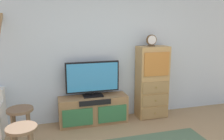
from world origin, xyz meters
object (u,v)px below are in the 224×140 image
Objects in this scene: side_cabinet at (152,82)px; desk_clock at (151,41)px; television at (93,78)px; bar_stool_far at (21,122)px; media_console at (93,110)px.

side_cabinet is 0.81m from desk_clock.
bar_stool_far is at bearing -142.56° from television.
media_console is 0.90× the size of side_cabinet.
television is 4.46× the size of desk_clock.
desk_clock is (1.12, -0.00, 1.25)m from media_console.
television is 1.18m from side_cabinet.
side_cabinet is (1.17, -0.01, -0.16)m from television.
side_cabinet is at bearing 20.46° from bar_stool_far.
side_cabinet is 1.93× the size of bar_stool_far.
desk_clock is 2.61m from bar_stool_far.
bar_stool_far is at bearing -159.46° from desk_clock.
side_cabinet is (1.17, 0.01, 0.44)m from media_console.
television is 1.30m from desk_clock.
bar_stool_far is (-2.31, -0.86, -0.16)m from side_cabinet.
television reaches higher than media_console.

